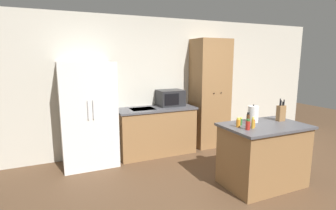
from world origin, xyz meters
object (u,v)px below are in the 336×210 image
Objects in this scene: knife_block at (281,113)px; spice_bottle_tall_dark at (248,119)px; spice_bottle_orange_cap at (253,124)px; spice_bottle_amber_oil at (241,121)px; refrigerator at (88,114)px; microwave at (170,98)px; spice_bottle_pale_salt at (248,125)px; pantry_cabinet at (210,93)px; spice_bottle_short_red at (253,123)px; spice_bottle_green_herb at (238,123)px; kettle at (253,114)px.

knife_block is 2.05× the size of spice_bottle_tall_dark.
spice_bottle_amber_oil is at bearing 111.21° from spice_bottle_orange_cap.
refrigerator is 3.59× the size of microwave.
spice_bottle_pale_salt is 0.16m from spice_bottle_orange_cap.
spice_bottle_amber_oil is at bearing -109.23° from pantry_cabinet.
spice_bottle_orange_cap is at bearing 22.83° from spice_bottle_pale_salt.
spice_bottle_amber_oil is at bearing 176.44° from knife_block.
spice_bottle_short_red reaches higher than spice_bottle_pale_salt.
spice_bottle_green_herb is (1.75, -1.74, 0.07)m from refrigerator.
knife_block reaches higher than spice_bottle_orange_cap.
pantry_cabinet reaches higher than refrigerator.
spice_bottle_amber_oil is (-0.71, 0.04, -0.07)m from knife_block.
microwave is 1.87m from spice_bottle_green_herb.
microwave is 3.47× the size of spice_bottle_pale_salt.
knife_block is 0.72m from spice_bottle_amber_oil.
spice_bottle_green_herb reaches higher than spice_bottle_orange_cap.
spice_bottle_tall_dark is at bearing 4.85° from spice_bottle_amber_oil.
pantry_cabinet is at bearing 68.58° from spice_bottle_green_herb.
refrigerator is at bearing 140.47° from spice_bottle_tall_dark.
spice_bottle_short_red is 0.10m from spice_bottle_pale_salt.
spice_bottle_amber_oil is (-0.02, 0.21, -0.02)m from spice_bottle_short_red.
spice_bottle_tall_dark reaches higher than spice_bottle_pale_salt.
knife_block is (0.11, -1.77, -0.08)m from pantry_cabinet.
pantry_cabinet is 1.94m from spice_bottle_green_herb.
knife_block is at bearing 13.96° from spice_bottle_short_red.
spice_bottle_orange_cap is (1.93, -1.84, 0.06)m from refrigerator.
pantry_cabinet is 0.88m from microwave.
spice_bottle_tall_dark reaches higher than spice_bottle_green_herb.
refrigerator is 13.65× the size of spice_bottle_green_herb.
microwave is 4.66× the size of spice_bottle_orange_cap.
spice_bottle_pale_salt is (1.78, -1.90, 0.08)m from refrigerator.
spice_bottle_amber_oil is (-0.60, -1.72, -0.15)m from pantry_cabinet.
spice_bottle_tall_dark is 1.07× the size of spice_bottle_short_red.
pantry_cabinet is 6.48× the size of knife_block.
pantry_cabinet is 2.08m from spice_bottle_pale_salt.
spice_bottle_amber_oil is 0.19m from spice_bottle_orange_cap.
kettle is at bearing 48.09° from spice_bottle_short_red.
spice_bottle_short_red is at bearing -138.95° from spice_bottle_orange_cap.
spice_bottle_amber_oil is at bearing 36.30° from spice_bottle_green_herb.
microwave reaches higher than spice_bottle_green_herb.
knife_block is 0.81m from spice_bottle_pale_salt.
knife_block is at bearing 2.32° from spice_bottle_green_herb.
spice_bottle_pale_salt is at bearing -157.17° from spice_bottle_orange_cap.
pantry_cabinet is at bearing 79.07° from kettle.
refrigerator is 0.80× the size of pantry_cabinet.
microwave is at bearing 103.11° from spice_bottle_tall_dark.
spice_bottle_short_red is at bearing -83.69° from spice_bottle_amber_oil.
pantry_cabinet reaches higher than knife_block.
spice_bottle_short_red is 0.22m from spice_bottle_amber_oil.
pantry_cabinet is 1.83m from spice_bottle_amber_oil.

